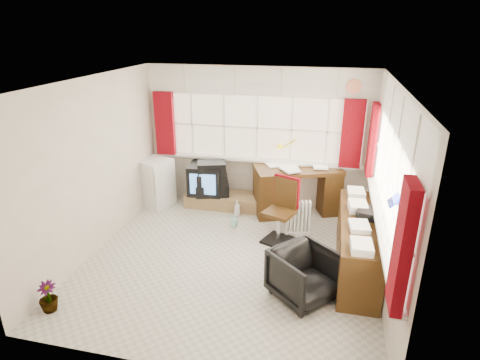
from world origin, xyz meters
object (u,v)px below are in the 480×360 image
object	(u,v)px
crt_tv	(206,179)
mini_fridge	(156,182)
task_chair	(283,207)
credenza	(357,243)
tv_bench	(224,200)
desk	(297,187)
office_chair	(304,275)
radiator	(298,221)
desk_lamp	(296,147)

from	to	relation	value
crt_tv	mini_fridge	bearing A→B (deg)	-170.06
crt_tv	task_chair	bearing A→B (deg)	-31.59
credenza	tv_bench	size ratio (longest dim) A/B	1.43
tv_bench	crt_tv	world-z (taller)	crt_tv
desk	crt_tv	world-z (taller)	desk
office_chair	credenza	size ratio (longest dim) A/B	0.35
radiator	office_chair	bearing A→B (deg)	-81.95
radiator	tv_bench	bearing A→B (deg)	151.43
desk	crt_tv	bearing A→B (deg)	-176.74
mini_fridge	task_chair	bearing A→B (deg)	-17.56
office_chair	crt_tv	distance (m)	3.03
task_chair	desk	bearing A→B (deg)	83.67
desk	office_chair	xyz separation A→B (m)	(0.33, -2.40, -0.15)
radiator	crt_tv	distance (m)	1.92
task_chair	mini_fridge	distance (m)	2.56
desk	credenza	size ratio (longest dim) A/B	0.81
office_chair	credenza	distance (m)	1.03
radiator	credenza	xyz separation A→B (m)	(0.87, -0.75, 0.15)
office_chair	crt_tv	size ratio (longest dim) A/B	1.10
task_chair	crt_tv	size ratio (longest dim) A/B	1.60
desk	tv_bench	size ratio (longest dim) A/B	1.15
office_chair	mini_fridge	world-z (taller)	mini_fridge
crt_tv	radiator	bearing A→B (deg)	-23.48
desk	task_chair	bearing A→B (deg)	-96.33
office_chair	credenza	world-z (taller)	credenza
radiator	mini_fridge	bearing A→B (deg)	167.41
radiator	tv_bench	world-z (taller)	radiator
desk_lamp	radiator	bearing A→B (deg)	-80.10
radiator	crt_tv	bearing A→B (deg)	156.52
task_chair	radiator	distance (m)	0.42
desk_lamp	desk	bearing A→B (deg)	-69.75
tv_bench	mini_fridge	xyz separation A→B (m)	(-1.25, -0.17, 0.31)
task_chair	crt_tv	world-z (taller)	task_chair
crt_tv	mini_fridge	xyz separation A→B (m)	(-0.92, -0.16, -0.09)
credenza	office_chair	bearing A→B (deg)	-129.05
mini_fridge	credenza	bearing A→B (deg)	-20.87
desk_lamp	office_chair	size ratio (longest dim) A/B	0.64
tv_bench	crt_tv	distance (m)	0.52
desk	mini_fridge	xyz separation A→B (m)	(-2.55, -0.25, -0.03)
desk	radiator	size ratio (longest dim) A/B	2.77
task_chair	tv_bench	xyz separation A→B (m)	(-1.19, 0.95, -0.42)
tv_bench	mini_fridge	size ratio (longest dim) A/B	1.61
task_chair	crt_tv	bearing A→B (deg)	148.41
office_chair	radiator	size ratio (longest dim) A/B	1.21
desk	crt_tv	size ratio (longest dim) A/B	2.52
office_chair	tv_bench	xyz separation A→B (m)	(-1.63, 2.32, -0.20)
office_chair	radiator	world-z (taller)	office_chair
office_chair	tv_bench	size ratio (longest dim) A/B	0.50
desk	tv_bench	distance (m)	1.35
desk	credenza	distance (m)	1.88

